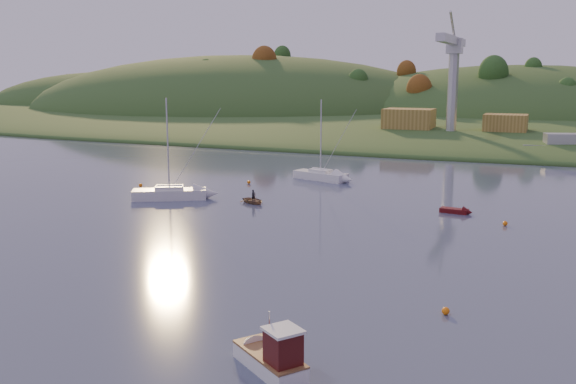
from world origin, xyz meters
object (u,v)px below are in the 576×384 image
at_px(sailboat_far, 321,175).
at_px(canoe, 253,200).
at_px(grey_dinghy, 146,196).
at_px(fishing_boat, 266,353).
at_px(sailboat_near, 169,193).
at_px(red_tender, 460,211).

relative_size(sailboat_far, canoe, 3.47).
bearing_deg(grey_dinghy, fishing_boat, -98.02).
bearing_deg(sailboat_near, sailboat_far, 30.67).
xyz_separation_m(fishing_boat, sailboat_far, (-17.98, 57.63, -0.06)).
relative_size(sailboat_near, sailboat_far, 1.07).
height_order(sailboat_near, red_tender, sailboat_near).
height_order(canoe, grey_dinghy, grey_dinghy).
height_order(fishing_boat, grey_dinghy, fishing_boat).
distance_m(sailboat_far, grey_dinghy, 26.15).
height_order(sailboat_far, canoe, sailboat_far).
xyz_separation_m(fishing_boat, red_tender, (3.94, 42.32, -0.56)).
xyz_separation_m(fishing_boat, canoe, (-19.48, 38.54, -0.46)).
distance_m(canoe, grey_dinghy, 13.77).
height_order(sailboat_far, red_tender, sailboat_far).
relative_size(sailboat_near, grey_dinghy, 4.49).
distance_m(sailboat_far, canoe, 19.15).
height_order(fishing_boat, sailboat_far, sailboat_far).
bearing_deg(canoe, grey_dinghy, 127.22).
bearing_deg(sailboat_far, fishing_boat, -55.48).
bearing_deg(sailboat_near, fishing_boat, -79.90).
height_order(canoe, red_tender, red_tender).
bearing_deg(fishing_boat, sailboat_far, -37.24).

